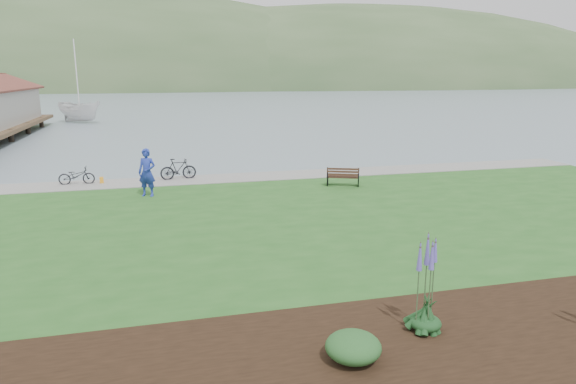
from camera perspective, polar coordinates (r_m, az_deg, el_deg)
name	(u,v)px	position (r m, az deg, el deg)	size (l,w,h in m)	color
ground	(307,222)	(18.94, 2.09, -3.39)	(600.00, 600.00, 0.00)	slate
lawn	(324,233)	(17.05, 4.01, -4.58)	(34.00, 20.00, 0.40)	#22541D
shoreline_path	(267,176)	(25.34, -2.34, 1.78)	(34.00, 2.20, 0.03)	gray
far_hillside	(226,89)	(189.17, -6.96, 11.29)	(580.00, 80.00, 38.00)	#3A5630
park_bench	(343,176)	(23.20, 6.13, 1.74)	(1.54, 1.08, 0.89)	black
person	(147,168)	(21.81, -15.43, 2.54)	(0.84, 0.58, 2.32)	#22339E
bicycle_a	(77,176)	(25.28, -22.44, 1.68)	(1.58, 0.55, 0.82)	black
bicycle_b	(178,169)	(25.02, -12.10, 2.51)	(1.70, 0.49, 1.02)	black
sailboat	(81,123)	(62.40, -22.02, 7.15)	(10.91, 11.11, 28.76)	silver
pannier	(102,180)	(25.20, -20.00, 1.23)	(0.17, 0.27, 0.29)	orange
echium_4	(428,284)	(10.35, 15.29, -9.78)	(0.62, 0.62, 2.37)	#143719
shrub_0	(353,347)	(9.43, 7.26, -16.70)	(0.99, 0.99, 0.50)	#1E4C21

